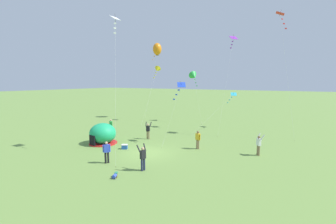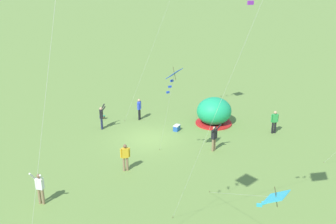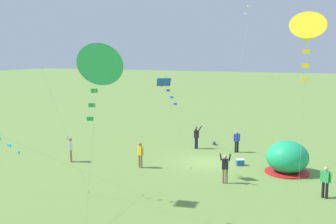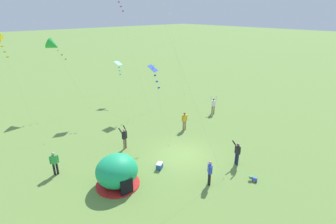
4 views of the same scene
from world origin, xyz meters
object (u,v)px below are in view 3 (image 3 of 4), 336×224
at_px(kite_yellow, 307,34).
at_px(person_watching_sky, 225,167).
at_px(cooler_box, 240,162).
at_px(toddler_crawling, 214,143).
at_px(popup_tent, 287,158).
at_px(person_near_tent, 140,154).
at_px(person_with_toddler, 325,181).
at_px(kite_blue, 166,86).
at_px(person_strolling, 196,137).
at_px(kite_green, 97,73).
at_px(person_far_back, 237,140).
at_px(person_flying_kite, 70,148).

bearing_deg(kite_yellow, person_watching_sky, -62.71).
relative_size(cooler_box, person_watching_sky, 0.34).
bearing_deg(toddler_crawling, cooler_box, 125.03).
height_order(popup_tent, cooler_box, popup_tent).
bearing_deg(person_near_tent, cooler_box, -149.96).
xyz_separation_m(person_watching_sky, kite_yellow, (-5.38, 10.42, 7.14)).
bearing_deg(person_with_toddler, kite_blue, 3.22).
bearing_deg(person_strolling, popup_tent, 154.37).
distance_m(toddler_crawling, kite_blue, 11.39).
xyz_separation_m(toddler_crawling, kite_green, (-3.99, 22.16, 6.91)).
bearing_deg(person_with_toddler, kite_green, 66.93).
height_order(person_watching_sky, person_with_toddler, person_watching_sky).
height_order(cooler_box, kite_blue, kite_blue).
xyz_separation_m(person_near_tent, person_watching_sky, (-6.15, 0.70, 0.03)).
bearing_deg(kite_blue, cooler_box, -126.04).
bearing_deg(kite_yellow, popup_tent, -80.49).
height_order(popup_tent, toddler_crawling, popup_tent).
relative_size(popup_tent, kite_green, 0.36).
relative_size(person_near_tent, person_far_back, 1.00).
bearing_deg(person_with_toddler, person_far_back, -47.93).
relative_size(toddler_crawling, kite_green, 0.07).
height_order(toddler_crawling, person_near_tent, person_near_tent).
relative_size(popup_tent, person_with_toddler, 1.63).
bearing_deg(person_with_toddler, person_strolling, -36.22).
bearing_deg(person_far_back, toddler_crawling, -35.27).
relative_size(toddler_crawling, person_flying_kite, 0.29).
xyz_separation_m(person_flying_kite, kite_yellow, (-16.77, 10.30, 7.14)).
relative_size(person_with_toddler, kite_yellow, 0.20).
relative_size(person_far_back, kite_yellow, 0.20).
relative_size(person_with_toddler, kite_blue, 0.27).
distance_m(person_near_tent, person_with_toddler, 11.72).
bearing_deg(person_strolling, kite_green, 103.49).
bearing_deg(person_flying_kite, person_near_tent, -171.15).
relative_size(toddler_crawling, kite_yellow, 0.06).
distance_m(person_watching_sky, kite_green, 14.15).
relative_size(person_strolling, kite_yellow, 0.22).
bearing_deg(toddler_crawling, person_watching_sky, 112.35).
height_order(person_watching_sky, person_far_back, person_watching_sky).
xyz_separation_m(popup_tent, kite_green, (2.87, 16.53, 6.09)).
distance_m(person_watching_sky, kite_blue, 5.96).
bearing_deg(toddler_crawling, kite_yellow, 115.00).
bearing_deg(person_near_tent, person_far_back, -124.19).
distance_m(cooler_box, person_flying_kite, 12.01).
relative_size(person_near_tent, person_strolling, 0.91).
bearing_deg(person_far_back, kite_green, 94.34).
relative_size(person_watching_sky, kite_green, 0.24).
distance_m(popup_tent, kite_blue, 9.21).
distance_m(cooler_box, kite_green, 18.27).
bearing_deg(person_flying_kite, cooler_box, -159.17).
xyz_separation_m(toddler_crawling, kite_blue, (-0.24, 9.96, 5.52)).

